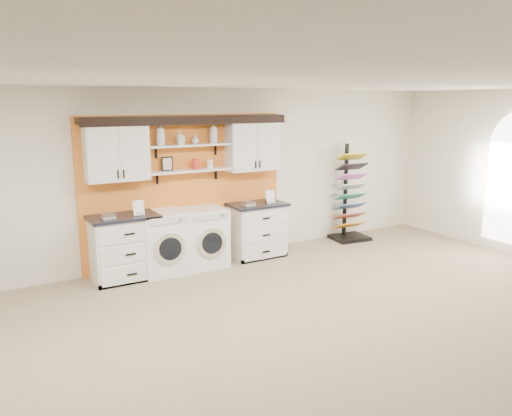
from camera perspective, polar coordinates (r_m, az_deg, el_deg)
floor at (r=5.25m, az=9.91°, el=-17.71°), size 10.00×10.00×0.00m
ceiling at (r=4.57m, az=11.21°, el=14.44°), size 10.00×10.00×0.00m
wall_back at (r=8.12m, az=-8.11°, el=3.50°), size 10.00×0.00×10.00m
accent_panel at (r=8.12m, az=-7.97°, el=2.07°), size 3.40×0.07×2.40m
upper_cabinet_left at (r=7.51m, az=-15.67°, el=6.18°), size 0.90×0.35×0.84m
upper_cabinet_right at (r=8.37m, az=-0.42°, el=7.18°), size 0.90×0.35×0.84m
shelf_lower at (r=7.92m, az=-7.59°, el=4.25°), size 1.32×0.28×0.03m
shelf_upper at (r=7.87m, az=-7.67°, el=7.13°), size 1.32×0.28×0.03m
crown_molding at (r=7.86m, az=-7.79°, el=10.03°), size 3.30×0.41×0.13m
picture_frame at (r=7.82m, az=-10.13°, el=4.99°), size 0.18×0.02×0.22m
canister_red at (r=7.94m, az=-6.94°, el=4.98°), size 0.11×0.11×0.16m
canister_cream at (r=8.04m, az=-5.30°, el=5.04°), size 0.10×0.10×0.14m
base_cabinet_left at (r=7.63m, az=-14.78°, el=-4.39°), size 0.99×0.66×0.97m
base_cabinet_right at (r=8.48m, az=0.10°, el=-2.50°), size 0.94×0.66×0.92m
washer at (r=7.79m, az=-10.66°, el=-3.87°), size 0.69×0.71×0.96m
dryer at (r=8.03m, az=-6.08°, el=-3.32°), size 0.67×0.71×0.94m
sample_rack at (r=9.66m, az=10.66°, el=-0.28°), size 0.72×0.63×1.82m
soap_bottle_a at (r=7.70m, az=-10.86°, el=8.31°), size 0.18×0.17×0.34m
soap_bottle_b at (r=7.81m, az=-8.64°, el=7.97°), size 0.10×0.10×0.22m
soap_bottle_c at (r=7.91m, az=-6.98°, el=7.81°), size 0.16×0.16×0.14m
soap_bottle_d at (r=8.03m, az=-4.90°, el=8.62°), size 0.17×0.17×0.34m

